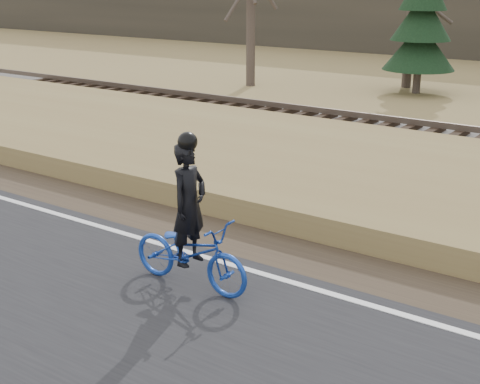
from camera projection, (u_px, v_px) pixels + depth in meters
The scene contains 6 objects.
ground at pixel (378, 320), 8.35m from camera, with size 120.00×120.00×0.00m, color olive.
edge_line at pixel (385, 310), 8.49m from camera, with size 120.00×0.12×0.01m, color silver.
shoulder at pixel (414, 284), 9.28m from camera, with size 120.00×1.60×0.04m, color #473A2B.
embankment at pixel (479, 212), 11.56m from camera, with size 120.00×5.00×0.44m, color olive.
cyclist at pixel (190, 240), 8.95m from camera, with size 1.87×0.68×2.16m.
conifer at pixel (422, 18), 23.80m from camera, with size 2.60×2.60×5.68m.
Camera 1 is at (2.86, -7.10, 4.10)m, focal length 50.00 mm.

